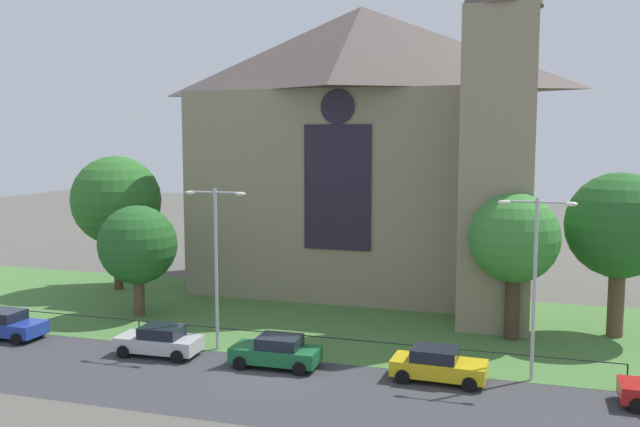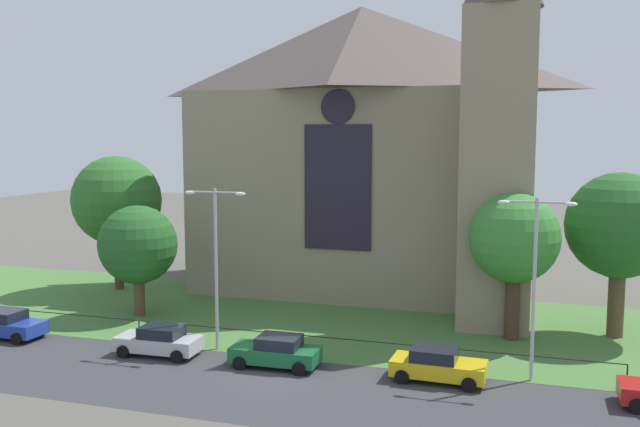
# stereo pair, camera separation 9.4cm
# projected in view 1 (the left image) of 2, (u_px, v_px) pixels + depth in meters

# --- Properties ---
(ground) EXTENTS (160.00, 160.00, 0.00)m
(ground) POSITION_uv_depth(u_px,v_px,m) (334.00, 318.00, 41.91)
(ground) COLOR #56544C
(road_asphalt) EXTENTS (120.00, 8.00, 0.01)m
(road_asphalt) POSITION_uv_depth(u_px,v_px,m) (259.00, 387.00, 30.52)
(road_asphalt) COLOR #38383D
(road_asphalt) RESTS_ON ground
(grass_verge) EXTENTS (120.00, 20.00, 0.01)m
(grass_verge) POSITION_uv_depth(u_px,v_px,m) (325.00, 327.00, 40.01)
(grass_verge) COLOR #477538
(grass_verge) RESTS_ON ground
(church_building) EXTENTS (23.20, 16.20, 26.00)m
(church_building) POSITION_uv_depth(u_px,v_px,m) (369.00, 146.00, 48.86)
(church_building) COLOR gray
(church_building) RESTS_ON ground
(iron_railing) EXTENTS (32.35, 0.07, 1.13)m
(iron_railing) POSITION_uv_depth(u_px,v_px,m) (280.00, 336.00, 34.89)
(iron_railing) COLOR black
(iron_railing) RESTS_ON ground
(tree_left_far) EXTENTS (6.31, 6.31, 9.58)m
(tree_left_far) POSITION_uv_depth(u_px,v_px,m) (116.00, 201.00, 49.23)
(tree_left_far) COLOR #4C3823
(tree_left_far) RESTS_ON ground
(tree_left_near) EXTENTS (4.80, 4.80, 6.79)m
(tree_left_near) POSITION_uv_depth(u_px,v_px,m) (138.00, 245.00, 42.22)
(tree_left_near) COLOR brown
(tree_left_near) RESTS_ON ground
(tree_right_near) EXTENTS (4.85, 4.85, 7.98)m
(tree_right_near) POSITION_uv_depth(u_px,v_px,m) (514.00, 239.00, 37.07)
(tree_right_near) COLOR #423021
(tree_right_near) RESTS_ON ground
(tree_right_far) EXTENTS (5.76, 5.76, 9.05)m
(tree_right_far) POSITION_uv_depth(u_px,v_px,m) (619.00, 226.00, 37.55)
(tree_right_far) COLOR brown
(tree_right_far) RESTS_ON ground
(streetlamp_near) EXTENTS (3.37, 0.26, 8.35)m
(streetlamp_near) POSITION_uv_depth(u_px,v_px,m) (216.00, 248.00, 35.31)
(streetlamp_near) COLOR #B2B2B7
(streetlamp_near) RESTS_ON ground
(streetlamp_far) EXTENTS (3.37, 0.26, 8.29)m
(streetlamp_far) POSITION_uv_depth(u_px,v_px,m) (535.00, 265.00, 30.75)
(streetlamp_far) COLOR #B2B2B7
(streetlamp_far) RESTS_ON ground
(parked_car_blue) EXTENTS (4.27, 2.16, 1.51)m
(parked_car_blue) POSITION_uv_depth(u_px,v_px,m) (6.00, 324.00, 37.85)
(parked_car_blue) COLOR #1E3899
(parked_car_blue) RESTS_ON ground
(parked_car_silver) EXTENTS (4.26, 2.14, 1.51)m
(parked_car_silver) POSITION_uv_depth(u_px,v_px,m) (159.00, 341.00, 34.83)
(parked_car_silver) COLOR #B7B7BC
(parked_car_silver) RESTS_ON ground
(parked_car_green) EXTENTS (4.24, 2.10, 1.51)m
(parked_car_green) POSITION_uv_depth(u_px,v_px,m) (276.00, 352.00, 33.08)
(parked_car_green) COLOR #196033
(parked_car_green) RESTS_ON ground
(parked_car_yellow) EXTENTS (4.26, 2.15, 1.51)m
(parked_car_yellow) POSITION_uv_depth(u_px,v_px,m) (438.00, 365.00, 31.16)
(parked_car_yellow) COLOR gold
(parked_car_yellow) RESTS_ON ground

